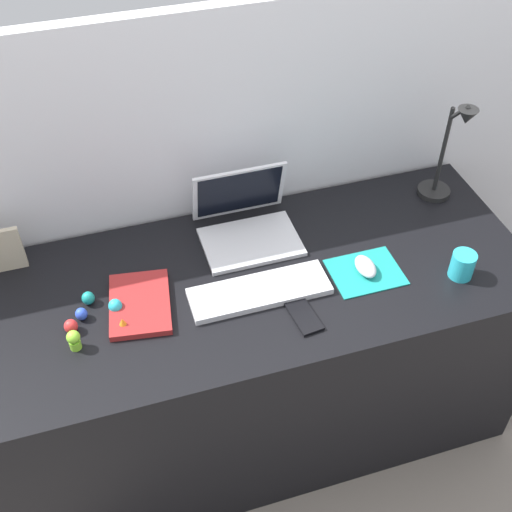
{
  "coord_description": "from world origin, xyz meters",
  "views": [
    {
      "loc": [
        -0.39,
        -1.31,
        2.14
      ],
      "look_at": [
        0.02,
        0.0,
        0.83
      ],
      "focal_mm": 46.36,
      "sensor_mm": 36.0,
      "label": 1
    }
  ],
  "objects_px": {
    "keyboard": "(260,291)",
    "desk_lamp": "(448,155)",
    "toy_figurine_orange": "(123,324)",
    "toy_figurine_red": "(71,326)",
    "laptop": "(245,219)",
    "toy_figurine_cyan": "(115,306)",
    "toy_figurine_teal": "(88,298)",
    "toy_figurine_blue": "(81,314)",
    "mouse": "(365,266)",
    "cell_phone": "(304,316)",
    "coffee_mug": "(462,265)",
    "picture_frame": "(2,251)",
    "toy_figurine_lime": "(74,340)",
    "notebook_pad": "(140,304)"
  },
  "relations": [
    {
      "from": "laptop",
      "to": "mouse",
      "type": "distance_m",
      "value": 0.4
    },
    {
      "from": "keyboard",
      "to": "cell_phone",
      "type": "distance_m",
      "value": 0.15
    },
    {
      "from": "cell_phone",
      "to": "picture_frame",
      "type": "height_order",
      "value": "picture_frame"
    },
    {
      "from": "cell_phone",
      "to": "toy_figurine_orange",
      "type": "distance_m",
      "value": 0.5
    },
    {
      "from": "toy_figurine_cyan",
      "to": "mouse",
      "type": "bearing_deg",
      "value": -4.87
    },
    {
      "from": "cell_phone",
      "to": "coffee_mug",
      "type": "distance_m",
      "value": 0.5
    },
    {
      "from": "coffee_mug",
      "to": "toy_figurine_orange",
      "type": "relative_size",
      "value": 2.0
    },
    {
      "from": "toy_figurine_cyan",
      "to": "toy_figurine_orange",
      "type": "distance_m",
      "value": 0.07
    },
    {
      "from": "mouse",
      "to": "toy_figurine_lime",
      "type": "relative_size",
      "value": 1.54
    },
    {
      "from": "keyboard",
      "to": "desk_lamp",
      "type": "relative_size",
      "value": 1.07
    },
    {
      "from": "mouse",
      "to": "toy_figurine_cyan",
      "type": "bearing_deg",
      "value": 175.13
    },
    {
      "from": "picture_frame",
      "to": "toy_figurine_teal",
      "type": "distance_m",
      "value": 0.31
    },
    {
      "from": "picture_frame",
      "to": "toy_figurine_teal",
      "type": "relative_size",
      "value": 3.71
    },
    {
      "from": "toy_figurine_red",
      "to": "laptop",
      "type": "bearing_deg",
      "value": 23.7
    },
    {
      "from": "toy_figurine_blue",
      "to": "toy_figurine_orange",
      "type": "xyz_separation_m",
      "value": [
        0.11,
        -0.07,
        0.0
      ]
    },
    {
      "from": "toy_figurine_lime",
      "to": "laptop",
      "type": "bearing_deg",
      "value": 28.76
    },
    {
      "from": "coffee_mug",
      "to": "toy_figurine_teal",
      "type": "xyz_separation_m",
      "value": [
        -1.07,
        0.22,
        -0.02
      ]
    },
    {
      "from": "mouse",
      "to": "desk_lamp",
      "type": "distance_m",
      "value": 0.48
    },
    {
      "from": "laptop",
      "to": "toy_figurine_lime",
      "type": "height_order",
      "value": "laptop"
    },
    {
      "from": "notebook_pad",
      "to": "coffee_mug",
      "type": "distance_m",
      "value": 0.95
    },
    {
      "from": "keyboard",
      "to": "toy_figurine_orange",
      "type": "distance_m",
      "value": 0.4
    },
    {
      "from": "toy_figurine_cyan",
      "to": "toy_figurine_blue",
      "type": "bearing_deg",
      "value": 179.33
    },
    {
      "from": "keyboard",
      "to": "cell_phone",
      "type": "bearing_deg",
      "value": -53.81
    },
    {
      "from": "cell_phone",
      "to": "desk_lamp",
      "type": "relative_size",
      "value": 0.34
    },
    {
      "from": "laptop",
      "to": "toy_figurine_red",
      "type": "height_order",
      "value": "laptop"
    },
    {
      "from": "laptop",
      "to": "coffee_mug",
      "type": "xyz_separation_m",
      "value": [
        0.56,
        -0.38,
        -0.01
      ]
    },
    {
      "from": "toy_figurine_lime",
      "to": "toy_figurine_teal",
      "type": "bearing_deg",
      "value": 70.69
    },
    {
      "from": "laptop",
      "to": "picture_frame",
      "type": "bearing_deg",
      "value": 175.86
    },
    {
      "from": "desk_lamp",
      "to": "toy_figurine_orange",
      "type": "height_order",
      "value": "desk_lamp"
    },
    {
      "from": "keyboard",
      "to": "desk_lamp",
      "type": "xyz_separation_m",
      "value": [
        0.71,
        0.24,
        0.17
      ]
    },
    {
      "from": "toy_figurine_teal",
      "to": "toy_figurine_blue",
      "type": "bearing_deg",
      "value": -115.56
    },
    {
      "from": "notebook_pad",
      "to": "picture_frame",
      "type": "bearing_deg",
      "value": 151.09
    },
    {
      "from": "toy_figurine_orange",
      "to": "toy_figurine_red",
      "type": "relative_size",
      "value": 1.01
    },
    {
      "from": "mouse",
      "to": "cell_phone",
      "type": "xyz_separation_m",
      "value": [
        -0.24,
        -0.12,
        -0.02
      ]
    },
    {
      "from": "notebook_pad",
      "to": "toy_figurine_lime",
      "type": "height_order",
      "value": "toy_figurine_lime"
    },
    {
      "from": "toy_figurine_teal",
      "to": "coffee_mug",
      "type": "bearing_deg",
      "value": -11.37
    },
    {
      "from": "cell_phone",
      "to": "toy_figurine_red",
      "type": "xyz_separation_m",
      "value": [
        -0.63,
        0.14,
        0.02
      ]
    },
    {
      "from": "toy_figurine_cyan",
      "to": "toy_figurine_blue",
      "type": "height_order",
      "value": "toy_figurine_cyan"
    },
    {
      "from": "desk_lamp",
      "to": "picture_frame",
      "type": "distance_m",
      "value": 1.41
    },
    {
      "from": "keyboard",
      "to": "cell_phone",
      "type": "height_order",
      "value": "keyboard"
    },
    {
      "from": "toy_figurine_lime",
      "to": "toy_figurine_orange",
      "type": "xyz_separation_m",
      "value": [
        0.13,
        0.03,
        -0.01
      ]
    },
    {
      "from": "laptop",
      "to": "notebook_pad",
      "type": "relative_size",
      "value": 1.25
    },
    {
      "from": "toy_figurine_teal",
      "to": "toy_figurine_cyan",
      "type": "bearing_deg",
      "value": -38.18
    },
    {
      "from": "laptop",
      "to": "desk_lamp",
      "type": "height_order",
      "value": "desk_lamp"
    },
    {
      "from": "toy_figurine_blue",
      "to": "toy_figurine_orange",
      "type": "height_order",
      "value": "toy_figurine_orange"
    },
    {
      "from": "laptop",
      "to": "toy_figurine_orange",
      "type": "height_order",
      "value": "laptop"
    },
    {
      "from": "picture_frame",
      "to": "toy_figurine_red",
      "type": "bearing_deg",
      "value": -62.5
    },
    {
      "from": "desk_lamp",
      "to": "coffee_mug",
      "type": "xyz_separation_m",
      "value": [
        -0.12,
        -0.34,
        -0.14
      ]
    },
    {
      "from": "toy_figurine_teal",
      "to": "toy_figurine_orange",
      "type": "relative_size",
      "value": 0.96
    },
    {
      "from": "toy_figurine_teal",
      "to": "toy_figurine_blue",
      "type": "relative_size",
      "value": 1.08
    }
  ]
}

